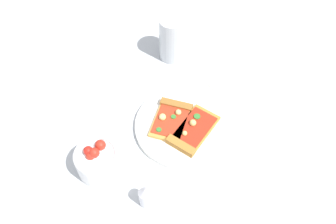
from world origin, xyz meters
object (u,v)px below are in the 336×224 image
at_px(pizza_slice_near, 191,132).
at_px(soda_glass, 173,39).
at_px(salad_bowl, 97,161).
at_px(paper_napkin, 222,71).
at_px(plate, 183,127).
at_px(pepper_shaker, 145,197).
at_px(pizza_slice_far, 172,117).

height_order(pizza_slice_near, soda_glass, soda_glass).
distance_m(salad_bowl, paper_napkin, 0.46).
height_order(plate, pizza_slice_near, pizza_slice_near).
bearing_deg(salad_bowl, soda_glass, 15.08).
relative_size(plate, pizza_slice_near, 1.74).
height_order(paper_napkin, pepper_shaker, pepper_shaker).
height_order(salad_bowl, soda_glass, soda_glass).
relative_size(plate, pepper_shaker, 3.97).
relative_size(plate, pizza_slice_far, 1.76).
relative_size(pizza_slice_far, salad_bowl, 1.44).
bearing_deg(pizza_slice_near, plate, 75.25).
bearing_deg(plate, soda_glass, 45.04).
distance_m(pizza_slice_far, paper_napkin, 0.24).
relative_size(plate, salad_bowl, 2.53).
distance_m(paper_napkin, pepper_shaker, 0.46).
distance_m(salad_bowl, soda_glass, 0.43).
height_order(pizza_slice_far, salad_bowl, salad_bowl).
bearing_deg(soda_glass, paper_napkin, -75.69).
distance_m(pizza_slice_near, soda_glass, 0.30).
distance_m(pizza_slice_far, pepper_shaker, 0.23).
xyz_separation_m(plate, pepper_shaker, (-0.21, -0.06, 0.02)).
distance_m(plate, paper_napkin, 0.23).
distance_m(pizza_slice_near, salad_bowl, 0.24).
xyz_separation_m(pizza_slice_far, paper_napkin, (0.24, 0.00, -0.02)).
bearing_deg(plate, paper_napkin, 8.82).
bearing_deg(paper_napkin, pizza_slice_near, -164.24).
height_order(pizza_slice_far, pepper_shaker, pepper_shaker).
distance_m(soda_glass, paper_napkin, 0.17).
distance_m(plate, soda_glass, 0.28).
bearing_deg(pizza_slice_far, paper_napkin, 0.13).
height_order(plate, salad_bowl, salad_bowl).
xyz_separation_m(soda_glass, pepper_shaker, (-0.41, -0.25, -0.04)).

